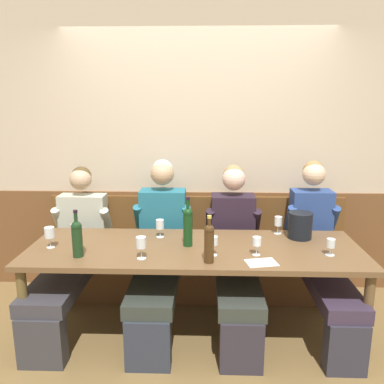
{
  "coord_description": "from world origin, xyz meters",
  "views": [
    {
      "loc": [
        0.08,
        -2.7,
        1.83
      ],
      "look_at": [
        -0.03,
        0.45,
        1.11
      ],
      "focal_mm": 36.78,
      "sensor_mm": 36.0,
      "label": 1
    }
  ],
  "objects": [
    {
      "name": "wine_glass_center_rear",
      "position": [
        0.14,
        -0.02,
        0.85
      ],
      "size": [
        0.06,
        0.06,
        0.14
      ],
      "color": "silver",
      "rests_on": "dining_table"
    },
    {
      "name": "room_wall_back",
      "position": [
        0.0,
        1.09,
        1.4
      ],
      "size": [
        6.8,
        0.08,
        2.8
      ],
      "primitive_type": "cube",
      "color": "#C5B297",
      "rests_on": "ground"
    },
    {
      "name": "wine_glass_center_front",
      "position": [
        -1.1,
        0.1,
        0.86
      ],
      "size": [
        0.08,
        0.08,
        0.16
      ],
      "color": "silver",
      "rests_on": "dining_table"
    },
    {
      "name": "person_right_seat",
      "position": [
        1.05,
        0.48,
        0.65
      ],
      "size": [
        0.47,
        1.27,
        1.32
      ],
      "color": "#2D2C38",
      "rests_on": "ground"
    },
    {
      "name": "wine_bottle_green_tall",
      "position": [
        -0.05,
        0.17,
        0.91
      ],
      "size": [
        0.07,
        0.07,
        0.39
      ],
      "color": "#133A17",
      "rests_on": "dining_table"
    },
    {
      "name": "person_left_seat",
      "position": [
        0.34,
        0.48,
        0.63
      ],
      "size": [
        0.5,
        1.27,
        1.28
      ],
      "color": "#2C2832",
      "rests_on": "ground"
    },
    {
      "name": "person_center_right_seat",
      "position": [
        -1.07,
        0.43,
        0.6
      ],
      "size": [
        0.53,
        1.26,
        1.26
      ],
      "color": "#343338",
      "rests_on": "ground"
    },
    {
      "name": "wine_glass_mid_right",
      "position": [
        0.99,
        0.01,
        0.83
      ],
      "size": [
        0.07,
        0.07,
        0.13
      ],
      "color": "silver",
      "rests_on": "dining_table"
    },
    {
      "name": "tasting_sheet_left_guest",
      "position": [
        0.47,
        -0.14,
        0.75
      ],
      "size": [
        0.24,
        0.19,
        0.0
      ],
      "primitive_type": "cube",
      "rotation": [
        0.0,
        0.0,
        0.21
      ],
      "color": "white",
      "rests_on": "dining_table"
    },
    {
      "name": "wine_glass_right_end",
      "position": [
        -0.37,
        -0.1,
        0.86
      ],
      "size": [
        0.07,
        0.07,
        0.16
      ],
      "color": "silver",
      "rests_on": "dining_table"
    },
    {
      "name": "wood_wainscot_panel",
      "position": [
        0.0,
        1.04,
        0.49
      ],
      "size": [
        6.8,
        0.03,
        0.97
      ],
      "primitive_type": "cube",
      "color": "brown",
      "rests_on": "ground"
    },
    {
      "name": "ice_bucket",
      "position": [
        0.85,
        0.38,
        0.85
      ],
      "size": [
        0.19,
        0.19,
        0.21
      ],
      "primitive_type": "cylinder",
      "color": "black",
      "rests_on": "dining_table"
    },
    {
      "name": "ground_plane",
      "position": [
        0.0,
        0.0,
        -0.01
      ],
      "size": [
        6.8,
        6.8,
        0.02
      ],
      "primitive_type": "cube",
      "color": "brown",
      "rests_on": "ground"
    },
    {
      "name": "wine_bottle_amber_mid",
      "position": [
        0.11,
        -0.14,
        0.89
      ],
      "size": [
        0.07,
        0.07,
        0.34
      ],
      "color": "#402A14",
      "rests_on": "dining_table"
    },
    {
      "name": "wine_bottle_clear_water",
      "position": [
        -0.83,
        -0.07,
        0.89
      ],
      "size": [
        0.08,
        0.08,
        0.35
      ],
      "color": "#18351A",
      "rests_on": "dining_table"
    },
    {
      "name": "dining_table",
      "position": [
        0.0,
        0.15,
        0.67
      ],
      "size": [
        2.55,
        0.85,
        0.75
      ],
      "color": "brown",
      "rests_on": "ground"
    },
    {
      "name": "wine_glass_mid_left",
      "position": [
        -0.94,
        0.21,
        0.85
      ],
      "size": [
        0.07,
        0.07,
        0.16
      ],
      "color": "silver",
      "rests_on": "dining_table"
    },
    {
      "name": "person_center_left_seat",
      "position": [
        -0.31,
        0.49,
        0.65
      ],
      "size": [
        0.52,
        1.27,
        1.33
      ],
      "color": "#2B303D",
      "rests_on": "ground"
    },
    {
      "name": "wine_glass_left_end",
      "position": [
        0.45,
        -0.0,
        0.85
      ],
      "size": [
        0.06,
        0.06,
        0.14
      ],
      "color": "silver",
      "rests_on": "dining_table"
    },
    {
      "name": "wine_glass_near_bucket",
      "position": [
        0.7,
        0.49,
        0.85
      ],
      "size": [
        0.07,
        0.07,
        0.15
      ],
      "color": "silver",
      "rests_on": "dining_table"
    },
    {
      "name": "wine_glass_by_bottle",
      "position": [
        -0.29,
        0.37,
        0.85
      ],
      "size": [
        0.07,
        0.07,
        0.15
      ],
      "color": "silver",
      "rests_on": "dining_table"
    },
    {
      "name": "wall_bench",
      "position": [
        0.0,
        0.83,
        0.28
      ],
      "size": [
        2.85,
        0.42,
        0.94
      ],
      "color": "brown",
      "rests_on": "ground"
    }
  ]
}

